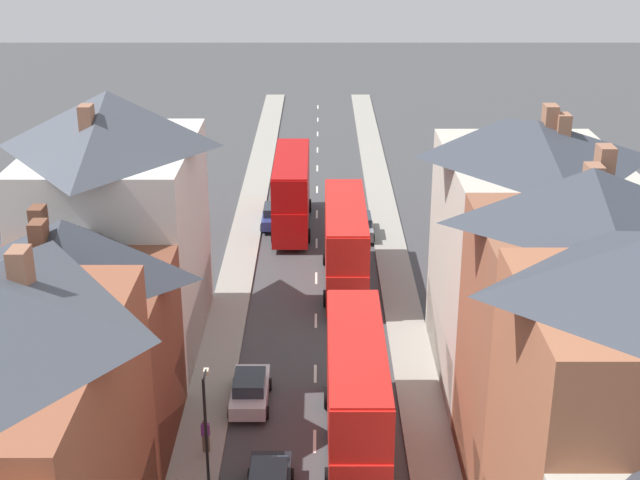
{
  "coord_description": "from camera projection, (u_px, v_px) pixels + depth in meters",
  "views": [
    {
      "loc": [
        0.24,
        -15.76,
        22.98
      ],
      "look_at": [
        0.5,
        37.57,
        1.99
      ],
      "focal_mm": 50.0,
      "sensor_mm": 36.0,
      "label": 1
    }
  ],
  "objects": [
    {
      "name": "pavement_left",
      "position": [
        235.0,
        265.0,
        58.39
      ],
      "size": [
        2.2,
        104.0,
        0.14
      ],
      "primitive_type": "cube",
      "color": "gray",
      "rests_on": "ground"
    },
    {
      "name": "pavement_right",
      "position": [
        390.0,
        265.0,
        58.44
      ],
      "size": [
        2.2,
        104.0,
        0.14
      ],
      "primitive_type": "cube",
      "color": "gray",
      "rests_on": "ground"
    },
    {
      "name": "centre_line_dashes",
      "position": [
        312.0,
        278.0,
        56.58
      ],
      "size": [
        0.14,
        97.8,
        0.01
      ],
      "color": "silver",
      "rests_on": "ground"
    },
    {
      "name": "terrace_row_left",
      "position": [
        11.0,
        420.0,
        30.38
      ],
      "size": [
        8.0,
        46.71,
        13.87
      ],
      "color": "brown",
      "rests_on": "ground"
    },
    {
      "name": "terrace_row_right",
      "position": [
        611.0,
        423.0,
        29.97
      ],
      "size": [
        8.0,
        41.44,
        14.15
      ],
      "color": "brown",
      "rests_on": "ground"
    },
    {
      "name": "double_decker_bus_lead",
      "position": [
        341.0,
        243.0,
        54.57
      ],
      "size": [
        2.74,
        10.8,
        5.3
      ],
      "color": "red",
      "rests_on": "ground"
    },
    {
      "name": "double_decker_bus_mid_street",
      "position": [
        287.0,
        191.0,
        64.13
      ],
      "size": [
        2.74,
        10.8,
        5.3
      ],
      "color": "#B70F0F",
      "rests_on": "ground"
    },
    {
      "name": "double_decker_bus_far_approaching",
      "position": [
        352.0,
        392.0,
        38.37
      ],
      "size": [
        2.74,
        10.8,
        5.3
      ],
      "color": "red",
      "rests_on": "ground"
    },
    {
      "name": "car_near_silver",
      "position": [
        270.0,
        215.0,
        65.08
      ],
      "size": [
        1.9,
        4.27,
        1.63
      ],
      "color": "navy",
      "rests_on": "ground"
    },
    {
      "name": "car_parked_left_a",
      "position": [
        356.0,
        225.0,
        63.19
      ],
      "size": [
        1.9,
        4.25,
        1.64
      ],
      "color": "gray",
      "rests_on": "ground"
    },
    {
      "name": "car_mid_black",
      "position": [
        246.0,
        390.0,
        42.39
      ],
      "size": [
        1.9,
        4.11,
        1.6
      ],
      "color": "silver",
      "rests_on": "ground"
    },
    {
      "name": "pedestrian_far_left",
      "position": [
        202.0,
        434.0,
        38.54
      ],
      "size": [
        0.36,
        0.22,
        1.61
      ],
      "color": "brown",
      "rests_on": "pavement_left"
    },
    {
      "name": "street_lamp",
      "position": [
        202.0,
        428.0,
        35.07
      ],
      "size": [
        0.2,
        1.12,
        5.5
      ],
      "color": "black",
      "rests_on": "ground"
    }
  ]
}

